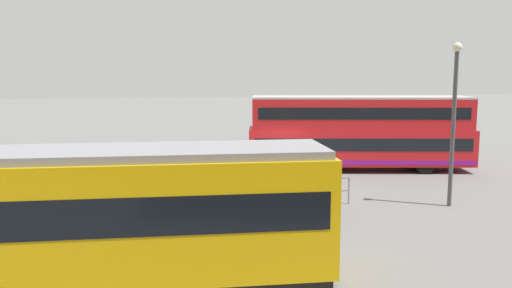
{
  "coord_description": "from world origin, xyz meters",
  "views": [
    {
      "loc": [
        6.4,
        23.37,
        5.19
      ],
      "look_at": [
        1.91,
        2.93,
        2.26
      ],
      "focal_mm": 36.8,
      "sensor_mm": 36.0,
      "label": 1
    }
  ],
  "objects_px": {
    "tram_yellow": "(71,216)",
    "info_sign": "(92,172)",
    "pedestrian_near_railing": "(209,190)",
    "double_decker_bus": "(359,132)",
    "street_lamp": "(454,111)",
    "pedestrian_crossing": "(337,191)"
  },
  "relations": [
    {
      "from": "tram_yellow",
      "to": "info_sign",
      "type": "xyz_separation_m",
      "value": [
        0.05,
        -6.5,
        -0.17
      ]
    },
    {
      "from": "double_decker_bus",
      "to": "info_sign",
      "type": "xyz_separation_m",
      "value": [
        12.92,
        6.02,
        -0.42
      ]
    },
    {
      "from": "tram_yellow",
      "to": "pedestrian_near_railing",
      "type": "distance_m",
      "value": 6.47
    },
    {
      "from": "pedestrian_near_railing",
      "to": "pedestrian_crossing",
      "type": "relative_size",
      "value": 1.0
    },
    {
      "from": "tram_yellow",
      "to": "pedestrian_near_railing",
      "type": "relative_size",
      "value": 7.31
    },
    {
      "from": "street_lamp",
      "to": "pedestrian_near_railing",
      "type": "bearing_deg",
      "value": -1.67
    },
    {
      "from": "info_sign",
      "to": "street_lamp",
      "type": "height_order",
      "value": "street_lamp"
    },
    {
      "from": "tram_yellow",
      "to": "pedestrian_crossing",
      "type": "height_order",
      "value": "tram_yellow"
    },
    {
      "from": "double_decker_bus",
      "to": "pedestrian_near_railing",
      "type": "distance_m",
      "value": 11.65
    },
    {
      "from": "double_decker_bus",
      "to": "tram_yellow",
      "type": "distance_m",
      "value": 17.96
    },
    {
      "from": "pedestrian_near_railing",
      "to": "pedestrian_crossing",
      "type": "bearing_deg",
      "value": 165.43
    },
    {
      "from": "tram_yellow",
      "to": "street_lamp",
      "type": "distance_m",
      "value": 14.25
    },
    {
      "from": "info_sign",
      "to": "tram_yellow",
      "type": "bearing_deg",
      "value": 90.43
    },
    {
      "from": "pedestrian_near_railing",
      "to": "double_decker_bus",
      "type": "bearing_deg",
      "value": -139.98
    },
    {
      "from": "pedestrian_crossing",
      "to": "info_sign",
      "type": "xyz_separation_m",
      "value": [
        8.36,
        -2.57,
        0.55
      ]
    },
    {
      "from": "pedestrian_crossing",
      "to": "street_lamp",
      "type": "bearing_deg",
      "value": -170.22
    },
    {
      "from": "tram_yellow",
      "to": "street_lamp",
      "type": "xyz_separation_m",
      "value": [
        -13.28,
        -4.79,
        1.95
      ]
    },
    {
      "from": "street_lamp",
      "to": "info_sign",
      "type": "bearing_deg",
      "value": -7.32
    },
    {
      "from": "pedestrian_crossing",
      "to": "street_lamp",
      "type": "distance_m",
      "value": 5.7
    },
    {
      "from": "tram_yellow",
      "to": "pedestrian_crossing",
      "type": "bearing_deg",
      "value": -154.69
    },
    {
      "from": "double_decker_bus",
      "to": "tram_yellow",
      "type": "xyz_separation_m",
      "value": [
        12.87,
        12.53,
        -0.25
      ]
    },
    {
      "from": "pedestrian_crossing",
      "to": "street_lamp",
      "type": "xyz_separation_m",
      "value": [
        -4.97,
        -0.86,
        2.67
      ]
    }
  ]
}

